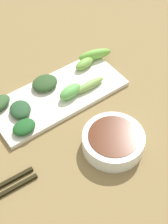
{
  "coord_description": "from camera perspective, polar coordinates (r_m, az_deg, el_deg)",
  "views": [
    {
      "loc": [
        -0.44,
        0.28,
        0.65
      ],
      "look_at": [
        -0.04,
        -0.01,
        0.05
      ],
      "focal_mm": 53.15,
      "sensor_mm": 36.0,
      "label": 1
    }
  ],
  "objects": [
    {
      "name": "tabletop",
      "position": [
        0.82,
        -2.11,
        -0.36
      ],
      "size": [
        2.1,
        2.1,
        0.02
      ],
      "primitive_type": "cube",
      "color": "olive",
      "rests_on": "ground"
    },
    {
      "name": "sauce_bowl",
      "position": [
        0.74,
        5.03,
        -4.92
      ],
      "size": [
        0.14,
        0.14,
        0.04
      ],
      "color": "white",
      "rests_on": "tabletop"
    },
    {
      "name": "serving_plate",
      "position": [
        0.85,
        -4.37,
        2.93
      ],
      "size": [
        0.15,
        0.35,
        0.01
      ],
      "primitive_type": "cube",
      "color": "silver",
      "rests_on": "tabletop"
    },
    {
      "name": "broccoli_stalk_0",
      "position": [
        0.85,
        0.95,
        4.62
      ],
      "size": [
        0.02,
        0.09,
        0.02
      ],
      "primitive_type": "ellipsoid",
      "rotation": [
        0.0,
        0.0,
        0.01
      ],
      "color": "#779E4E",
      "rests_on": "serving_plate"
    },
    {
      "name": "broccoli_stalk_1",
      "position": [
        0.82,
        -2.38,
        3.51
      ],
      "size": [
        0.04,
        0.07,
        0.03
      ],
      "primitive_type": "ellipsoid",
      "rotation": [
        0.0,
        0.0,
        0.14
      ],
      "color": "#5CAB4F",
      "rests_on": "serving_plate"
    },
    {
      "name": "broccoli_leafy_2",
      "position": [
        0.86,
        -6.78,
        4.96
      ],
      "size": [
        0.06,
        0.07,
        0.02
      ],
      "primitive_type": "ellipsoid",
      "rotation": [
        0.0,
        0.0,
        0.04
      ],
      "color": "#2A4822",
      "rests_on": "serving_plate"
    },
    {
      "name": "broccoli_stalk_4",
      "position": [
        0.9,
        0.09,
        8.36
      ],
      "size": [
        0.04,
        0.06,
        0.02
      ],
      "primitive_type": "ellipsoid",
      "rotation": [
        0.0,
        0.0,
        0.15
      ],
      "color": "#72A444",
      "rests_on": "serving_plate"
    },
    {
      "name": "broccoli_leafy_5",
      "position": [
        0.77,
        -10.28,
        -2.58
      ],
      "size": [
        0.05,
        0.06,
        0.02
      ],
      "primitive_type": "ellipsoid",
      "rotation": [
        0.0,
        0.0,
        0.1
      ],
      "color": "#1B5121",
      "rests_on": "serving_plate"
    },
    {
      "name": "broccoli_stalk_6",
      "position": [
        0.92,
        1.88,
        9.83
      ],
      "size": [
        0.05,
        0.1,
        0.03
      ],
      "primitive_type": "ellipsoid",
      "rotation": [
        0.0,
        0.0,
        -0.29
      ],
      "color": "#6BAF40",
      "rests_on": "serving_plate"
    },
    {
      "name": "broccoli_leafy_7",
      "position": [
        0.8,
        -10.92,
        0.41
      ],
      "size": [
        0.07,
        0.07,
        0.02
      ],
      "primitive_type": "ellipsoid",
      "rotation": [
        0.0,
        0.0,
        -0.34
      ],
      "color": "#244829",
      "rests_on": "serving_plate"
    }
  ]
}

